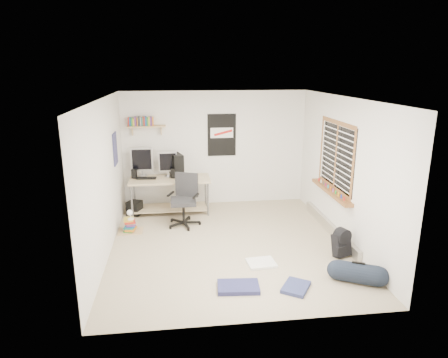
{
  "coord_description": "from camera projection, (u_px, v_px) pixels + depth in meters",
  "views": [
    {
      "loc": [
        -0.87,
        -6.33,
        2.96
      ],
      "look_at": [
        -0.04,
        0.36,
        1.08
      ],
      "focal_mm": 32.0,
      "sensor_mm": 36.0,
      "label": 1
    }
  ],
  "objects": [
    {
      "name": "right_wall",
      "position": [
        344.0,
        171.0,
        6.86
      ],
      "size": [
        0.01,
        4.5,
        2.5
      ],
      "primitive_type": "cube",
      "color": "silver",
      "rests_on": "ground"
    },
    {
      "name": "back_wall",
      "position": [
        215.0,
        149.0,
        8.77
      ],
      "size": [
        4.0,
        0.01,
        2.5
      ],
      "primitive_type": "cube",
      "color": "silver",
      "rests_on": "ground"
    },
    {
      "name": "jeans_b",
      "position": [
        296.0,
        287.0,
        5.53
      ],
      "size": [
        0.5,
        0.53,
        0.05
      ],
      "primitive_type": "cube",
      "rotation": [
        0.0,
        0.0,
        0.99
      ],
      "color": "navy",
      "rests_on": "floor"
    },
    {
      "name": "desk_lamp",
      "position": [
        130.0,
        213.0,
        7.36
      ],
      "size": [
        0.17,
        0.22,
        0.2
      ],
      "primitive_type": "cube",
      "rotation": [
        0.0,
        0.0,
        0.3
      ],
      "color": "silver",
      "rests_on": "book_stack"
    },
    {
      "name": "book_stack",
      "position": [
        130.0,
        224.0,
        7.44
      ],
      "size": [
        0.48,
        0.42,
        0.3
      ],
      "primitive_type": "cube",
      "rotation": [
        0.0,
        0.0,
        0.15
      ],
      "color": "olive",
      "rests_on": "floor"
    },
    {
      "name": "monitor_right",
      "position": [
        168.0,
        167.0,
        8.37
      ],
      "size": [
        0.38,
        0.11,
        0.41
      ],
      "primitive_type": "cube",
      "rotation": [
        0.0,
        0.0,
        0.04
      ],
      "color": "#A1A2A6",
      "rests_on": "desk"
    },
    {
      "name": "speaker_left",
      "position": [
        134.0,
        174.0,
        8.26
      ],
      "size": [
        0.12,
        0.12,
        0.19
      ],
      "primitive_type": "cube",
      "rotation": [
        0.0,
        0.0,
        -0.26
      ],
      "color": "black",
      "rests_on": "desk"
    },
    {
      "name": "baseboard_heater",
      "position": [
        330.0,
        227.0,
        7.45
      ],
      "size": [
        0.08,
        2.5,
        0.18
      ],
      "primitive_type": "cube",
      "color": "#B7B2A8",
      "rests_on": "floor"
    },
    {
      "name": "pc_tower",
      "position": [
        176.0,
        165.0,
        8.43
      ],
      "size": [
        0.32,
        0.48,
        0.46
      ],
      "primitive_type": "cube",
      "rotation": [
        0.0,
        0.0,
        0.28
      ],
      "color": "black",
      "rests_on": "desk"
    },
    {
      "name": "floor",
      "position": [
        229.0,
        244.0,
        6.95
      ],
      "size": [
        4.0,
        4.5,
        0.01
      ],
      "primitive_type": "cube",
      "color": "gray",
      "rests_on": "ground"
    },
    {
      "name": "poster_left_wall",
      "position": [
        115.0,
        149.0,
        7.46
      ],
      "size": [
        0.02,
        0.42,
        0.6
      ],
      "primitive_type": "cube",
      "color": "navy",
      "rests_on": "left_wall"
    },
    {
      "name": "ceiling",
      "position": [
        229.0,
        98.0,
        6.28
      ],
      "size": [
        4.0,
        4.5,
        0.01
      ],
      "primitive_type": "cube",
      "color": "white",
      "rests_on": "ground"
    },
    {
      "name": "tshirt",
      "position": [
        261.0,
        263.0,
        6.23
      ],
      "size": [
        0.46,
        0.4,
        0.04
      ],
      "primitive_type": "cube",
      "rotation": [
        0.0,
        0.0,
        0.09
      ],
      "color": "silver",
      "rests_on": "floor"
    },
    {
      "name": "poster_back_wall",
      "position": [
        222.0,
        135.0,
        8.69
      ],
      "size": [
        0.62,
        0.03,
        0.92
      ],
      "primitive_type": "cube",
      "color": "black",
      "rests_on": "back_wall"
    },
    {
      "name": "jeans_a",
      "position": [
        238.0,
        287.0,
        5.53
      ],
      "size": [
        0.61,
        0.41,
        0.06
      ],
      "primitive_type": "cube",
      "rotation": [
        0.0,
        0.0,
        -0.09
      ],
      "color": "navy",
      "rests_on": "floor"
    },
    {
      "name": "office_chair",
      "position": [
        183.0,
        201.0,
        7.66
      ],
      "size": [
        0.86,
        0.86,
        1.01
      ],
      "primitive_type": "cube",
      "rotation": [
        0.0,
        0.0,
        -0.38
      ],
      "color": "#252527",
      "rests_on": "floor"
    },
    {
      "name": "desk",
      "position": [
        170.0,
        196.0,
        8.4
      ],
      "size": [
        1.76,
        1.01,
        0.76
      ],
      "primitive_type": "cube",
      "rotation": [
        0.0,
        0.0,
        0.18
      ],
      "color": "#C4BA87",
      "rests_on": "floor"
    },
    {
      "name": "wall_shelf",
      "position": [
        146.0,
        126.0,
        8.35
      ],
      "size": [
        0.8,
        0.22,
        0.24
      ],
      "primitive_type": "cube",
      "color": "tan",
      "rests_on": "back_wall"
    },
    {
      "name": "backpack",
      "position": [
        341.0,
        245.0,
        6.45
      ],
      "size": [
        0.34,
        0.3,
        0.37
      ],
      "primitive_type": "cube",
      "rotation": [
        0.0,
        0.0,
        0.37
      ],
      "color": "black",
      "rests_on": "floor"
    },
    {
      "name": "window",
      "position": [
        335.0,
        156.0,
        7.08
      ],
      "size": [
        0.1,
        1.5,
        1.26
      ],
      "primitive_type": "cube",
      "color": "brown",
      "rests_on": "right_wall"
    },
    {
      "name": "speaker_right",
      "position": [
        174.0,
        173.0,
        8.28
      ],
      "size": [
        0.12,
        0.12,
        0.19
      ],
      "primitive_type": "cube",
      "rotation": [
        0.0,
        0.0,
        -0.34
      ],
      "color": "black",
      "rests_on": "desk"
    },
    {
      "name": "subwoofer",
      "position": [
        135.0,
        208.0,
        8.31
      ],
      "size": [
        0.35,
        0.35,
        0.3
      ],
      "primitive_type": "cube",
      "rotation": [
        0.0,
        0.0,
        -0.42
      ],
      "color": "black",
      "rests_on": "floor"
    },
    {
      "name": "keyboard",
      "position": [
        146.0,
        178.0,
        8.24
      ],
      "size": [
        0.42,
        0.18,
        0.02
      ],
      "primitive_type": "cube",
      "rotation": [
        0.0,
        0.0,
        -0.09
      ],
      "color": "black",
      "rests_on": "desk"
    },
    {
      "name": "left_wall",
      "position": [
        105.0,
        179.0,
        6.38
      ],
      "size": [
        0.01,
        4.5,
        2.5
      ],
      "primitive_type": "cube",
      "color": "silver",
      "rests_on": "ground"
    },
    {
      "name": "monitor_left",
      "position": [
        142.0,
        164.0,
        8.41
      ],
      "size": [
        0.45,
        0.12,
        0.49
      ],
      "primitive_type": "cube",
      "rotation": [
        0.0,
        0.0,
        -0.02
      ],
      "color": "#9B9A9F",
      "rests_on": "desk"
    },
    {
      "name": "duffel_bag",
      "position": [
        358.0,
        273.0,
        5.67
      ],
      "size": [
        0.39,
        0.39,
        0.57
      ],
      "primitive_type": "cylinder",
      "rotation": [
        0.0,
        0.0,
        -0.47
      ],
      "color": "black",
      "rests_on": "floor"
    }
  ]
}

